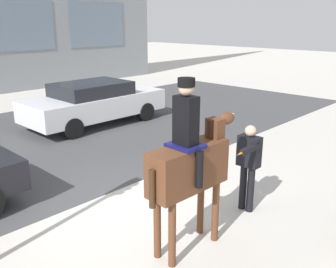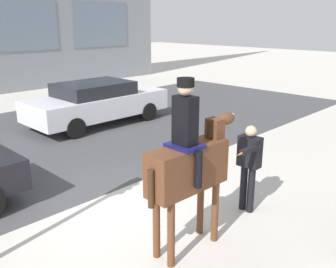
# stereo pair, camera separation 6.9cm
# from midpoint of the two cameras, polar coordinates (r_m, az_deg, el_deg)

# --- Properties ---
(ground_plane) EXTENTS (80.00, 80.00, 0.00)m
(ground_plane) POSITION_cam_midpoint_polar(r_m,az_deg,el_deg) (7.35, -8.55, -10.79)
(ground_plane) COLOR beige
(road_surface) EXTENTS (26.00, 8.50, 0.01)m
(road_surface) POSITION_cam_midpoint_polar(r_m,az_deg,el_deg) (11.23, -23.65, -2.12)
(road_surface) COLOR #444447
(road_surface) RESTS_ON ground_plane
(mounted_horse_lead) EXTENTS (1.78, 0.65, 2.66)m
(mounted_horse_lead) POSITION_cam_midpoint_polar(r_m,az_deg,el_deg) (5.47, 2.99, -4.42)
(mounted_horse_lead) COLOR #59331E
(mounted_horse_lead) RESTS_ON ground_plane
(pedestrian_bystander) EXTENTS (0.82, 0.43, 1.64)m
(pedestrian_bystander) POSITION_cam_midpoint_polar(r_m,az_deg,el_deg) (6.87, 11.89, -4.14)
(pedestrian_bystander) COLOR black
(pedestrian_bystander) RESTS_ON ground_plane
(street_car_far_lane) EXTENTS (4.76, 2.03, 1.43)m
(street_car_far_lane) POSITION_cam_midpoint_polar(r_m,az_deg,el_deg) (12.89, -11.29, 4.81)
(street_car_far_lane) COLOR silver
(street_car_far_lane) RESTS_ON ground_plane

